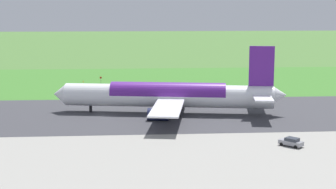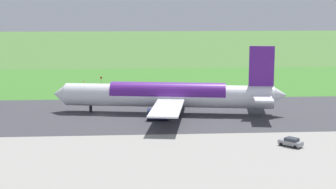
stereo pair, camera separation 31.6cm
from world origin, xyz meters
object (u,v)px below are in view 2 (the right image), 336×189
no_stopping_sign (101,80)px  traffic_cone_orange (84,81)px  airliner_main (170,95)px  service_car_followme (291,142)px

no_stopping_sign → traffic_cone_orange: (5.93, -4.22, -1.13)m
airliner_main → traffic_cone_orange: (24.27, -52.48, -4.08)m
service_car_followme → traffic_cone_orange: 93.52m
service_car_followme → no_stopping_sign: no_stopping_sign is taller
no_stopping_sign → traffic_cone_orange: 7.36m
traffic_cone_orange → airliner_main: bearing=114.8°
service_car_followme → no_stopping_sign: size_ratio=1.83×
airliner_main → no_stopping_sign: (18.34, -48.26, -2.95)m
airliner_main → no_stopping_sign: size_ratio=23.01×
service_car_followme → traffic_cone_orange: (43.57, -82.75, -0.57)m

